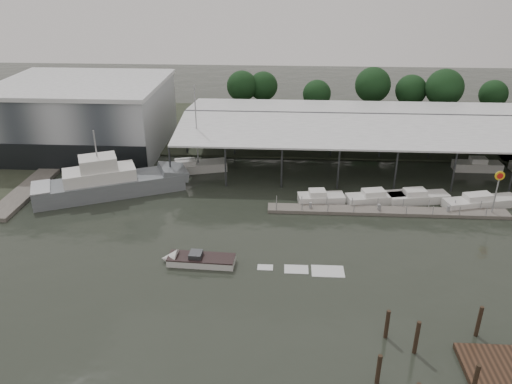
# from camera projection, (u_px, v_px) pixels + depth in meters

# --- Properties ---
(ground) EXTENTS (200.00, 200.00, 0.00)m
(ground) POSITION_uv_depth(u_px,v_px,m) (254.00, 254.00, 50.37)
(ground) COLOR #242921
(ground) RESTS_ON ground
(land_strip_far) EXTENTS (140.00, 30.00, 0.30)m
(land_strip_far) POSITION_uv_depth(u_px,v_px,m) (269.00, 127.00, 88.36)
(land_strip_far) COLOR #34392B
(land_strip_far) RESTS_ON ground
(land_strip_west) EXTENTS (20.00, 40.00, 0.30)m
(land_strip_west) POSITION_uv_depth(u_px,v_px,m) (16.00, 146.00, 79.61)
(land_strip_west) COLOR #34392B
(land_strip_west) RESTS_ON ground
(storage_warehouse) EXTENTS (24.50, 20.50, 10.50)m
(storage_warehouse) POSITION_uv_depth(u_px,v_px,m) (85.00, 115.00, 76.74)
(storage_warehouse) COLOR #A3A8AE
(storage_warehouse) RESTS_ON ground
(covered_boat_shed) EXTENTS (58.24, 24.00, 6.96)m
(covered_boat_shed) POSITION_uv_depth(u_px,v_px,m) (383.00, 119.00, 72.24)
(covered_boat_shed) COLOR white
(covered_boat_shed) RESTS_ON ground
(trawler_dock) EXTENTS (3.00, 18.00, 0.50)m
(trawler_dock) POSITION_uv_depth(u_px,v_px,m) (30.00, 187.00, 64.53)
(trawler_dock) COLOR #69645C
(trawler_dock) RESTS_ON ground
(floating_dock) EXTENTS (28.00, 2.00, 1.40)m
(floating_dock) POSITION_uv_depth(u_px,v_px,m) (387.00, 211.00, 58.55)
(floating_dock) COLOR #69645C
(floating_dock) RESTS_ON ground
(shell_fuel_sign) EXTENTS (1.10, 0.18, 5.55)m
(shell_fuel_sign) POSITION_uv_depth(u_px,v_px,m) (498.00, 185.00, 56.34)
(shell_fuel_sign) COLOR #929498
(shell_fuel_sign) RESTS_ON ground
(grey_trawler) EXTENTS (19.05, 11.65, 8.84)m
(grey_trawler) POSITION_uv_depth(u_px,v_px,m) (111.00, 182.00, 62.70)
(grey_trawler) COLOR slate
(grey_trawler) RESTS_ON ground
(white_sailboat) EXTENTS (8.99, 4.91, 12.35)m
(white_sailboat) POSITION_uv_depth(u_px,v_px,m) (194.00, 167.00, 69.95)
(white_sailboat) COLOR silver
(white_sailboat) RESTS_ON ground
(speedboat_underway) EXTENTS (18.22, 3.06, 2.00)m
(speedboat_underway) POSITION_uv_depth(u_px,v_px,m) (195.00, 260.00, 48.62)
(speedboat_underway) COLOR silver
(speedboat_underway) RESTS_ON ground
(moored_cruiser_0) EXTENTS (5.79, 2.84, 1.70)m
(moored_cruiser_0) POSITION_uv_depth(u_px,v_px,m) (320.00, 198.00, 60.81)
(moored_cruiser_0) COLOR silver
(moored_cruiser_0) RESTS_ON ground
(moored_cruiser_1) EXTENTS (7.85, 3.78, 1.70)m
(moored_cruiser_1) POSITION_uv_depth(u_px,v_px,m) (376.00, 198.00, 60.89)
(moored_cruiser_1) COLOR silver
(moored_cruiser_1) RESTS_ON ground
(moored_cruiser_2) EXTENTS (7.63, 3.53, 1.70)m
(moored_cruiser_2) POSITION_uv_depth(u_px,v_px,m) (418.00, 197.00, 61.02)
(moored_cruiser_2) COLOR silver
(moored_cruiser_2) RESTS_ON ground
(moored_cruiser_3) EXTENTS (9.44, 4.37, 1.70)m
(moored_cruiser_3) POSITION_uv_depth(u_px,v_px,m) (480.00, 202.00, 59.83)
(moored_cruiser_3) COLOR silver
(moored_cruiser_3) RESTS_ON ground
(mooring_pilings) EXTENTS (8.92, 8.29, 3.50)m
(mooring_pilings) POSITION_uv_depth(u_px,v_px,m) (426.00, 356.00, 35.85)
(mooring_pilings) COLOR #36261B
(mooring_pilings) RESTS_ON ground
(horizon_tree_line) EXTENTS (67.23, 10.72, 9.93)m
(horizon_tree_line) POSITION_uv_depth(u_px,v_px,m) (403.00, 89.00, 90.24)
(horizon_tree_line) COLOR black
(horizon_tree_line) RESTS_ON ground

